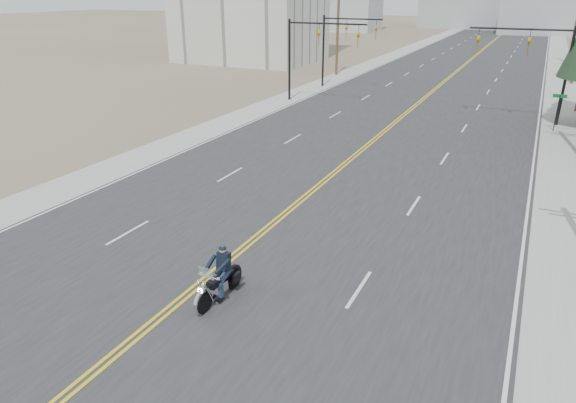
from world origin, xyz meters
The scene contains 11 objects.
ground_plane centered at (0.00, 0.00, 0.00)m, with size 400.00×400.00×0.00m, color #776D56.
road centered at (0.00, 70.00, 0.01)m, with size 20.00×200.00×0.01m, color #303033.
sidewalk_left centered at (-11.50, 70.00, 0.01)m, with size 3.00×200.00×0.01m, color #A5A5A0.
sidewalk_right centered at (11.50, 70.00, 0.01)m, with size 3.00×200.00×0.01m, color #A5A5A0.
traffic_mast_left centered at (-8.98, 32.00, 4.94)m, with size 7.10×0.26×7.00m.
traffic_mast_right centered at (8.98, 32.00, 4.94)m, with size 7.10×0.26×7.00m.
traffic_mast_far centered at (-9.31, 40.00, 4.87)m, with size 6.10×0.26×7.00m.
street_sign centered at (10.80, 30.00, 1.80)m, with size 0.90×0.06×2.62m.
utility_pole_left centered at (-12.50, 48.00, 5.48)m, with size 2.20×0.30×10.50m.
haze_bldg_b centered at (8.00, 125.00, 7.00)m, with size 18.00×14.00×14.00m, color #ADB2B7.
motorcyclist centered at (1.10, 1.47, 0.90)m, with size 0.99×2.31×1.81m, color black, non-canonical shape.
Camera 1 is at (9.26, -10.33, 9.31)m, focal length 32.00 mm.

